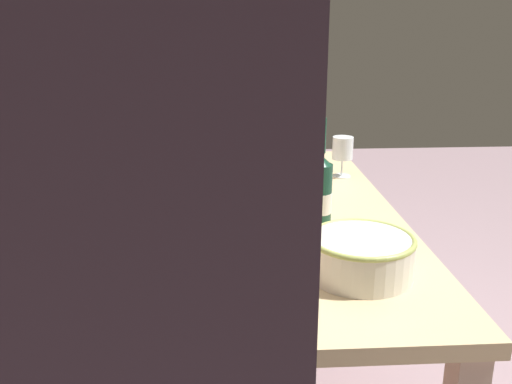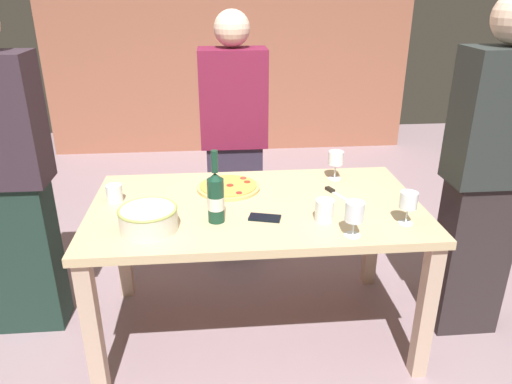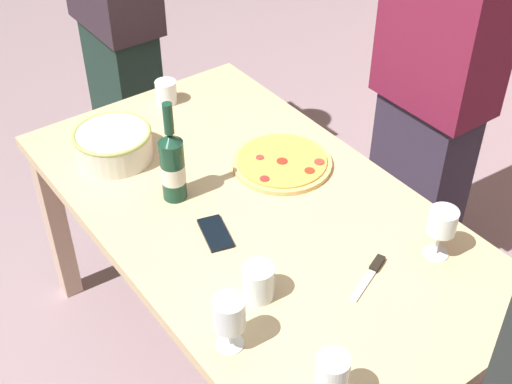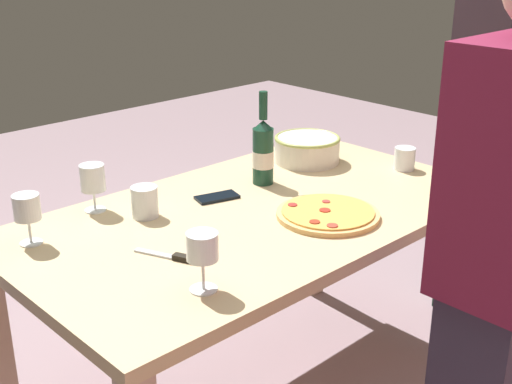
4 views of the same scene
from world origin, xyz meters
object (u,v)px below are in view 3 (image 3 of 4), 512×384
object	(u,v)px
wine_bottle	(172,165)
wine_glass_by_bottle	(229,315)
serving_bowl	(113,144)
wine_glass_far_left	(332,372)
cell_phone	(215,233)
dining_table	(256,231)
person_guest_right	(433,97)
cup_ceramic	(166,92)
person_host	(116,19)
pizza	(282,162)
cup_amber	(258,282)
wine_glass_near_pizza	(442,224)
pizza_knife	(372,272)

from	to	relation	value
wine_bottle	wine_glass_by_bottle	xyz separation A→B (m)	(0.57, -0.19, -0.01)
serving_bowl	wine_glass_by_bottle	world-z (taller)	wine_glass_by_bottle
wine_glass_far_left	cell_phone	xyz separation A→B (m)	(-0.62, 0.10, -0.10)
dining_table	person_guest_right	bearing A→B (deg)	94.56
person_guest_right	cup_ceramic	bearing A→B (deg)	-44.48
wine_glass_far_left	cup_ceramic	bearing A→B (deg)	164.88
cell_phone	person_host	size ratio (longest dim) A/B	0.09
dining_table	pizza	size ratio (longest dim) A/B	4.88
wine_glass_far_left	person_guest_right	distance (m)	1.32
dining_table	cup_amber	distance (m)	0.38
person_guest_right	cell_phone	bearing A→B (deg)	0.71
pizza	person_guest_right	xyz separation A→B (m)	(0.06, 0.64, 0.05)
dining_table	person_host	xyz separation A→B (m)	(-1.22, 0.17, 0.20)
person_guest_right	wine_bottle	bearing A→B (deg)	-11.78
dining_table	cell_phone	size ratio (longest dim) A/B	11.11
wine_glass_near_pizza	cup_amber	size ratio (longest dim) A/B	1.58
wine_glass_near_pizza	pizza	bearing A→B (deg)	-171.01
pizza	pizza_knife	distance (m)	0.55
wine_glass_near_pizza	cup_amber	distance (m)	0.53
person_host	person_guest_right	world-z (taller)	person_host
cup_amber	person_guest_right	bearing A→B (deg)	108.95
wine_glass_far_left	cup_ceramic	xyz separation A→B (m)	(-1.34, 0.36, -0.07)
cell_phone	dining_table	bearing A→B (deg)	-155.56
wine_glass_far_left	cell_phone	size ratio (longest dim) A/B	1.05
person_host	person_guest_right	xyz separation A→B (m)	(1.15, 0.67, -0.05)
wine_glass_by_bottle	wine_bottle	bearing A→B (deg)	161.75
person_guest_right	pizza	bearing A→B (deg)	-9.89
dining_table	person_guest_right	distance (m)	0.85
wine_glass_near_pizza	person_host	distance (m)	1.68
cup_amber	person_guest_right	distance (m)	1.10
serving_bowl	cup_amber	world-z (taller)	serving_bowl
serving_bowl	wine_glass_far_left	distance (m)	1.14
dining_table	wine_glass_far_left	bearing A→B (deg)	-22.44
wine_glass_far_left	cup_ceramic	size ratio (longest dim) A/B	1.77
wine_glass_far_left	cell_phone	distance (m)	0.64
cup_amber	person_guest_right	size ratio (longest dim) A/B	0.06
dining_table	person_host	size ratio (longest dim) A/B	0.95
cup_amber	wine_glass_near_pizza	bearing A→B (deg)	71.25
cup_ceramic	pizza_knife	xyz separation A→B (m)	(1.10, -0.00, -0.04)
dining_table	wine_glass_by_bottle	world-z (taller)	wine_glass_by_bottle
pizza	person_host	distance (m)	1.10
serving_bowl	wine_glass_near_pizza	bearing A→B (deg)	28.50
wine_bottle	person_guest_right	distance (m)	1.01
dining_table	wine_glass_by_bottle	bearing A→B (deg)	-43.19
dining_table	pizza	world-z (taller)	pizza
wine_glass_by_bottle	pizza_knife	xyz separation A→B (m)	(0.03, 0.45, -0.10)
wine_glass_near_pizza	wine_glass_far_left	size ratio (longest dim) A/B	1.04
pizza	serving_bowl	bearing A→B (deg)	-130.62
wine_glass_near_pizza	pizza_knife	size ratio (longest dim) A/B	0.88
serving_bowl	cup_amber	distance (m)	0.78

